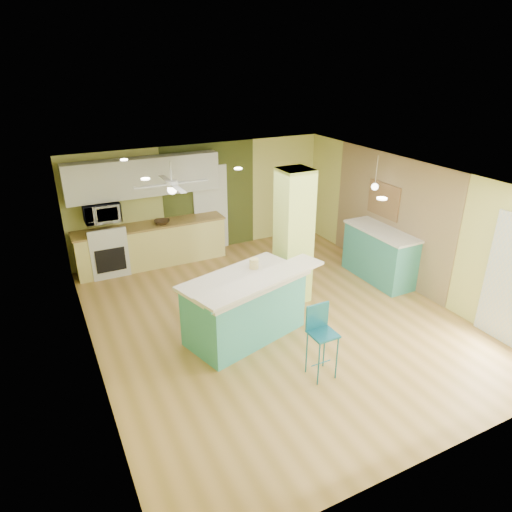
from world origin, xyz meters
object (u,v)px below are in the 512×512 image
at_px(side_counter, 380,254).
at_px(bar_stool, 320,330).
at_px(peninsula, 245,306).
at_px(canister, 254,263).
at_px(fruit_bowl, 162,222).

bearing_deg(side_counter, bar_stool, -144.42).
relative_size(peninsula, bar_stool, 2.16).
height_order(side_counter, canister, canister).
bearing_deg(side_counter, fruit_bowl, 144.61).
bearing_deg(fruit_bowl, canister, -77.54).
bearing_deg(bar_stool, peninsula, 110.98).
bearing_deg(bar_stool, fruit_bowl, 100.58).
relative_size(bar_stool, side_counter, 0.66).
bearing_deg(peninsula, fruit_bowl, 80.29).
bearing_deg(side_counter, peninsula, -168.38).
distance_m(bar_stool, canister, 1.70).
bearing_deg(peninsula, canister, 28.21).
height_order(peninsula, fruit_bowl, peninsula).
distance_m(peninsula, canister, 0.71).
height_order(peninsula, side_counter, peninsula).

